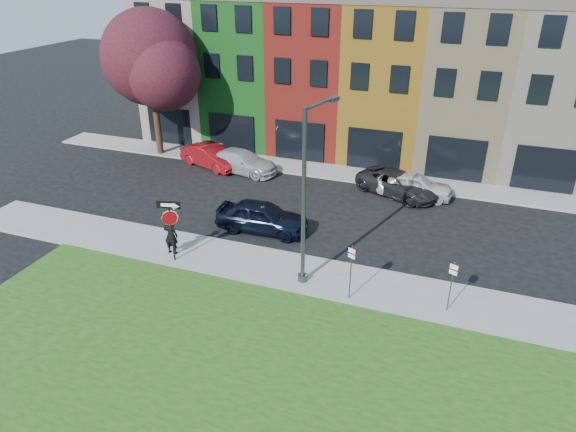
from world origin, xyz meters
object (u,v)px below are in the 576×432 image
at_px(man, 171,235).
at_px(street_lamp, 307,198).
at_px(stop_sign, 170,219).
at_px(sedan_near, 262,217).

height_order(man, street_lamp, street_lamp).
height_order(stop_sign, sedan_near, stop_sign).
height_order(man, sedan_near, man).
bearing_deg(sedan_near, street_lamp, -137.64).
bearing_deg(sedan_near, stop_sign, 146.16).
relative_size(sedan_near, street_lamp, 0.63).
relative_size(stop_sign, sedan_near, 0.63).
height_order(stop_sign, street_lamp, street_lamp).
distance_m(stop_sign, sedan_near, 5.11).
bearing_deg(man, stop_sign, 125.53).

